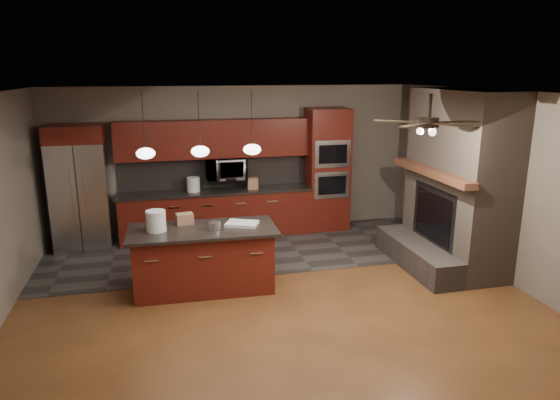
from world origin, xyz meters
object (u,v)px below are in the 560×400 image
object	(u,v)px
counter_bucket	(193,184)
white_bucket	(156,221)
counter_box	(252,183)
refrigerator	(80,188)
kitchen_island	(204,259)
paint_can	(214,226)
cardboard_box	(185,219)
microwave	(226,168)
paint_tray	(242,224)
oven_tower	(327,170)

from	to	relation	value
counter_bucket	white_bucket	bearing A→B (deg)	-106.28
counter_box	refrigerator	bearing A→B (deg)	-177.15
kitchen_island	paint_can	xyz separation A→B (m)	(0.16, -0.09, 0.51)
white_bucket	cardboard_box	size ratio (longest dim) A/B	1.21
counter_bucket	cardboard_box	bearing A→B (deg)	-97.57
kitchen_island	cardboard_box	size ratio (longest dim) A/B	8.72
microwave	paint_tray	distance (m)	2.40
microwave	counter_bucket	size ratio (longest dim) A/B	2.71
oven_tower	counter_bucket	xyz separation A→B (m)	(-2.59, 0.01, -0.16)
oven_tower	white_bucket	distance (m)	4.00
refrigerator	counter_box	xyz separation A→B (m)	(3.05, 0.03, -0.09)
paint_tray	cardboard_box	xyz separation A→B (m)	(-0.79, 0.26, 0.05)
white_bucket	microwave	bearing A→B (deg)	61.28
counter_bucket	microwave	bearing A→B (deg)	4.63
paint_tray	paint_can	bearing A→B (deg)	-140.22
microwave	oven_tower	bearing A→B (deg)	-1.66
white_bucket	cardboard_box	distance (m)	0.48
paint_tray	cardboard_box	size ratio (longest dim) A/B	1.84
white_bucket	paint_tray	xyz separation A→B (m)	(1.20, -0.01, -0.12)
refrigerator	white_bucket	bearing A→B (deg)	-60.21
oven_tower	kitchen_island	bearing A→B (deg)	-138.49
white_bucket	paint_tray	size ratio (longest dim) A/B	0.66
microwave	counter_bucket	world-z (taller)	microwave
white_bucket	paint_can	size ratio (longest dim) A/B	1.73
counter_bucket	counter_box	distance (m)	1.10
cardboard_box	oven_tower	bearing A→B (deg)	28.38
refrigerator	cardboard_box	size ratio (longest dim) A/B	9.09
paint_can	kitchen_island	bearing A→B (deg)	151.24
white_bucket	paint_can	xyz separation A→B (m)	(0.79, -0.12, -0.09)
paint_can	counter_bucket	world-z (taller)	counter_bucket
counter_bucket	counter_box	size ratio (longest dim) A/B	1.26
refrigerator	counter_bucket	xyz separation A→B (m)	(1.95, 0.08, -0.06)
kitchen_island	counter_box	distance (m)	2.62
oven_tower	refrigerator	size ratio (longest dim) A/B	1.09
cardboard_box	counter_box	distance (m)	2.43
refrigerator	paint_can	size ratio (longest dim) A/B	12.98
microwave	refrigerator	bearing A→B (deg)	-177.07
refrigerator	paint_tray	world-z (taller)	refrigerator
paint_tray	counter_box	world-z (taller)	counter_box
white_bucket	counter_bucket	size ratio (longest dim) A/B	1.08
microwave	paint_can	size ratio (longest dim) A/B	4.34
white_bucket	paint_tray	world-z (taller)	white_bucket
refrigerator	paint_tray	size ratio (longest dim) A/B	4.94
refrigerator	counter_box	size ratio (longest dim) A/B	10.16
microwave	refrigerator	xyz separation A→B (m)	(-2.57, -0.13, -0.21)
kitchen_island	paint_can	size ratio (longest dim) A/B	12.45
paint_tray	counter_box	distance (m)	2.34
microwave	paint_can	bearing A→B (deg)	-101.48
kitchen_island	paint_tray	xyz separation A→B (m)	(0.57, 0.02, 0.48)
kitchen_island	counter_bucket	bearing A→B (deg)	90.71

